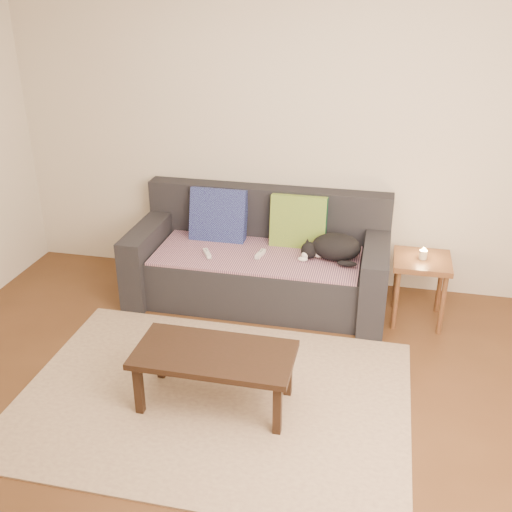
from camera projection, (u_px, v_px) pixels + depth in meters
The scene contains 13 objects.
ground at pixel (207, 414), 3.75m from camera, with size 4.50×4.50×0.00m, color brown.
back_wall at pixel (271, 134), 4.97m from camera, with size 4.50×0.04×2.60m, color beige.
sofa at pixel (260, 263), 5.01m from camera, with size 2.10×0.94×0.87m.
throw_blanket at pixel (257, 255), 4.88m from camera, with size 1.66×0.74×0.02m, color #3D274A.
cushion_navy at pixel (218, 217), 5.10m from camera, with size 0.48×0.12×0.48m, color #161149.
cushion_green at pixel (298, 223), 4.97m from camera, with size 0.46×0.12×0.46m, color #0B4930.
cat at pixel (334, 247), 4.74m from camera, with size 0.54×0.43×0.21m.
wii_remote_a at pixel (207, 253), 4.84m from camera, with size 0.15×0.04×0.03m, color white.
wii_remote_b at pixel (260, 254), 4.83m from camera, with size 0.15×0.04×0.03m, color white.
side_table at pixel (421, 270), 4.60m from camera, with size 0.43×0.43×0.54m.
candle at pixel (423, 254), 4.54m from camera, with size 0.06×0.06×0.09m.
rug at pixel (213, 398), 3.88m from camera, with size 2.50×1.80×0.01m, color tan.
coffee_table at pixel (214, 359), 3.69m from camera, with size 0.99×0.49×0.39m.
Camera 1 is at (0.95, -2.84, 2.49)m, focal length 42.00 mm.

